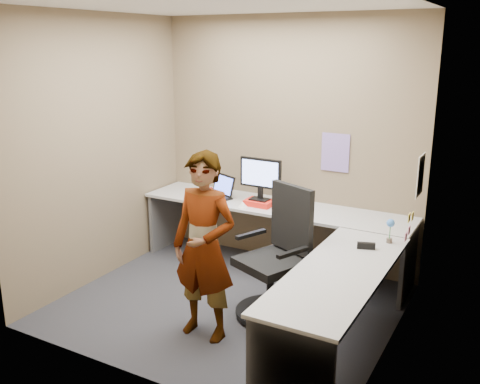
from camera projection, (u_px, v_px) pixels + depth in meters
The scene contains 21 objects.
ground at pixel (228, 304), 5.08m from camera, with size 3.00×3.00×0.00m, color #28292E.
wall_back at pixel (288, 143), 5.81m from camera, with size 3.00×3.00×0.00m, color brown.
wall_right at pixel (399, 188), 4.01m from camera, with size 2.70×2.70×0.00m, color brown.
wall_left at pixel (100, 150), 5.42m from camera, with size 2.70×2.70×0.00m, color brown.
ceiling at pixel (226, 5), 4.35m from camera, with size 3.00×3.00×0.00m, color white.
desk at pixel (288, 242), 5.04m from camera, with size 2.98×2.58×0.73m.
paper_ream at pixel (259, 203), 5.69m from camera, with size 0.30×0.22×0.06m, color red.
monitor at pixel (260, 175), 5.62m from camera, with size 0.47×0.14×0.45m.
laptop at pixel (219, 192), 5.97m from camera, with size 0.43×0.40×0.25m.
trackball_mouse at pixel (212, 191), 6.17m from camera, with size 0.12×0.08×0.07m.
origami at pixel (243, 204), 5.63m from camera, with size 0.10×0.10×0.06m, color white.
stapler at pixel (366, 246), 4.48m from camera, with size 0.15×0.04×0.06m, color black.
flower at pixel (390, 227), 4.59m from camera, with size 0.07×0.07×0.22m.
calendar_purple at pixel (335, 152), 5.56m from camera, with size 0.30×0.01×0.40m, color #846BB7.
calendar_white at pixel (420, 175), 4.80m from camera, with size 0.01×0.28×0.38m, color white.
sticky_note_a at pixel (409, 218), 4.59m from camera, with size 0.01×0.07×0.07m, color #F2E059.
sticky_note_b at pixel (409, 230), 4.67m from camera, with size 0.01×0.07×0.07m, color pink.
sticky_note_c at pixel (406, 237), 4.57m from camera, with size 0.01×0.07×0.07m, color pink.
sticky_note_d at pixel (413, 216), 4.72m from camera, with size 0.01×0.07×0.07m, color #F2E059.
office_chair at pixel (277, 265), 4.78m from camera, with size 0.68×0.68×1.17m.
person at pixel (204, 247), 4.36m from camera, with size 0.58×0.38×1.58m, color #999399.
Camera 1 is at (2.34, -3.97, 2.40)m, focal length 40.00 mm.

